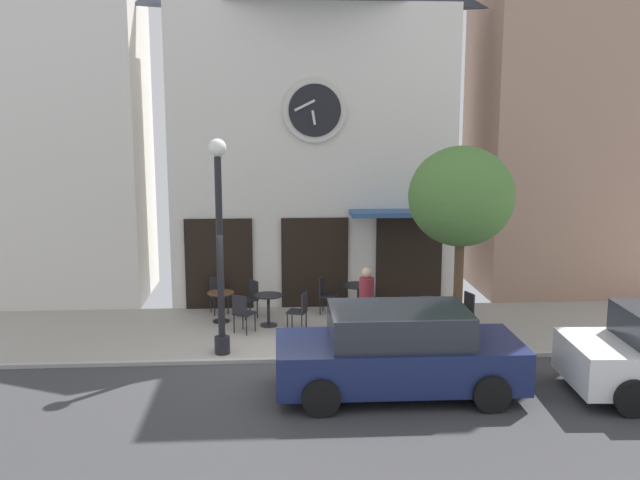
{
  "coord_description": "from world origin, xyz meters",
  "views": [
    {
      "loc": [
        -0.04,
        -13.6,
        4.91
      ],
      "look_at": [
        0.98,
        2.09,
        2.1
      ],
      "focal_mm": 40.06,
      "sensor_mm": 36.0,
      "label": 1
    }
  ],
  "objects_px": {
    "cafe_table_center_left": "(358,292)",
    "cafe_chair_facing_street": "(300,309)",
    "cafe_chair_mid_row": "(242,311)",
    "cafe_chair_curbside": "(410,318)",
    "cafe_table_near_curb": "(221,302)",
    "cafe_chair_near_tree": "(250,296)",
    "pedestrian_maroon": "(366,305)",
    "parked_car_navy": "(398,352)",
    "cafe_chair_left_end": "(218,292)",
    "cafe_table_center": "(268,304)",
    "cafe_table_center_right": "(430,308)",
    "street_tree": "(461,197)",
    "cafe_chair_corner": "(465,309)",
    "street_lamp": "(220,247)",
    "cafe_chair_outer": "(325,293)"
  },
  "relations": [
    {
      "from": "pedestrian_maroon",
      "to": "cafe_table_near_curb",
      "type": "bearing_deg",
      "value": 150.74
    },
    {
      "from": "cafe_table_center_right",
      "to": "cafe_chair_near_tree",
      "type": "xyz_separation_m",
      "value": [
        -4.07,
        1.56,
        -0.04
      ]
    },
    {
      "from": "cafe_table_near_curb",
      "to": "street_tree",
      "type": "bearing_deg",
      "value": -20.25
    },
    {
      "from": "pedestrian_maroon",
      "to": "cafe_table_center_left",
      "type": "bearing_deg",
      "value": 87.47
    },
    {
      "from": "cafe_table_near_curb",
      "to": "cafe_table_center_left",
      "type": "height_order",
      "value": "cafe_table_center_left"
    },
    {
      "from": "street_lamp",
      "to": "cafe_table_center_left",
      "type": "bearing_deg",
      "value": 41.05
    },
    {
      "from": "street_tree",
      "to": "cafe_table_near_curb",
      "type": "height_order",
      "value": "street_tree"
    },
    {
      "from": "cafe_table_near_curb",
      "to": "cafe_chair_near_tree",
      "type": "bearing_deg",
      "value": 28.77
    },
    {
      "from": "pedestrian_maroon",
      "to": "parked_car_navy",
      "type": "bearing_deg",
      "value": -85.88
    },
    {
      "from": "cafe_table_near_curb",
      "to": "cafe_table_center_right",
      "type": "distance_m",
      "value": 4.9
    },
    {
      "from": "cafe_table_near_curb",
      "to": "cafe_table_center",
      "type": "relative_size",
      "value": 0.98
    },
    {
      "from": "cafe_table_center_left",
      "to": "cafe_chair_corner",
      "type": "distance_m",
      "value": 2.76
    },
    {
      "from": "street_tree",
      "to": "pedestrian_maroon",
      "type": "height_order",
      "value": "street_tree"
    },
    {
      "from": "cafe_chair_facing_street",
      "to": "parked_car_navy",
      "type": "distance_m",
      "value": 4.09
    },
    {
      "from": "cafe_chair_mid_row",
      "to": "cafe_chair_curbside",
      "type": "bearing_deg",
      "value": -12.29
    },
    {
      "from": "cafe_chair_curbside",
      "to": "cafe_chair_left_end",
      "type": "height_order",
      "value": "same"
    },
    {
      "from": "street_lamp",
      "to": "parked_car_navy",
      "type": "height_order",
      "value": "street_lamp"
    },
    {
      "from": "street_lamp",
      "to": "cafe_table_center_right",
      "type": "distance_m",
      "value": 4.99
    },
    {
      "from": "street_lamp",
      "to": "street_tree",
      "type": "xyz_separation_m",
      "value": [
        5.01,
        0.36,
        0.93
      ]
    },
    {
      "from": "cafe_table_center_right",
      "to": "cafe_chair_corner",
      "type": "xyz_separation_m",
      "value": [
        0.83,
        0.05,
        -0.04
      ]
    },
    {
      "from": "cafe_chair_near_tree",
      "to": "cafe_chair_facing_street",
      "type": "bearing_deg",
      "value": -46.47
    },
    {
      "from": "cafe_chair_near_tree",
      "to": "cafe_table_center_right",
      "type": "bearing_deg",
      "value": -20.99
    },
    {
      "from": "cafe_chair_mid_row",
      "to": "cafe_chair_corner",
      "type": "xyz_separation_m",
      "value": [
        5.04,
        -0.19,
        0.0
      ]
    },
    {
      "from": "parked_car_navy",
      "to": "cafe_chair_corner",
      "type": "bearing_deg",
      "value": 58.26
    },
    {
      "from": "cafe_chair_left_end",
      "to": "pedestrian_maroon",
      "type": "bearing_deg",
      "value": -38.12
    },
    {
      "from": "cafe_table_center_right",
      "to": "cafe_chair_curbside",
      "type": "xyz_separation_m",
      "value": [
        -0.56,
        -0.55,
        -0.04
      ]
    },
    {
      "from": "cafe_table_center_left",
      "to": "parked_car_navy",
      "type": "bearing_deg",
      "value": -88.87
    },
    {
      "from": "cafe_table_center",
      "to": "street_tree",
      "type": "bearing_deg",
      "value": -20.6
    },
    {
      "from": "cafe_table_center_left",
      "to": "cafe_chair_facing_street",
      "type": "bearing_deg",
      "value": -138.42
    },
    {
      "from": "pedestrian_maroon",
      "to": "parked_car_navy",
      "type": "height_order",
      "value": "pedestrian_maroon"
    },
    {
      "from": "cafe_table_near_curb",
      "to": "cafe_chair_facing_street",
      "type": "distance_m",
      "value": 2.04
    },
    {
      "from": "cafe_chair_facing_street",
      "to": "cafe_chair_left_end",
      "type": "height_order",
      "value": "same"
    },
    {
      "from": "cafe_table_center_right",
      "to": "cafe_chair_corner",
      "type": "relative_size",
      "value": 0.89
    },
    {
      "from": "cafe_table_center_right",
      "to": "pedestrian_maroon",
      "type": "bearing_deg",
      "value": -157.39
    },
    {
      "from": "cafe_chair_mid_row",
      "to": "pedestrian_maroon",
      "type": "bearing_deg",
      "value": -17.96
    },
    {
      "from": "street_lamp",
      "to": "cafe_chair_left_end",
      "type": "bearing_deg",
      "value": 95.61
    },
    {
      "from": "cafe_table_center_right",
      "to": "cafe_table_center",
      "type": "bearing_deg",
      "value": 167.65
    },
    {
      "from": "cafe_table_center_left",
      "to": "cafe_chair_curbside",
      "type": "height_order",
      "value": "cafe_chair_curbside"
    },
    {
      "from": "street_lamp",
      "to": "cafe_table_center",
      "type": "bearing_deg",
      "value": 63.45
    },
    {
      "from": "cafe_table_center_left",
      "to": "cafe_chair_curbside",
      "type": "xyz_separation_m",
      "value": [
        0.86,
        -2.2,
        -0.02
      ]
    },
    {
      "from": "street_lamp",
      "to": "cafe_chair_outer",
      "type": "distance_m",
      "value": 4.07
    },
    {
      "from": "cafe_chair_facing_street",
      "to": "parked_car_navy",
      "type": "relative_size",
      "value": 0.21
    },
    {
      "from": "cafe_chair_near_tree",
      "to": "parked_car_navy",
      "type": "distance_m",
      "value": 5.7
    },
    {
      "from": "street_tree",
      "to": "cafe_chair_outer",
      "type": "xyz_separation_m",
      "value": [
        -2.67,
        2.49,
        -2.64
      ]
    },
    {
      "from": "cafe_chair_curbside",
      "to": "pedestrian_maroon",
      "type": "distance_m",
      "value": 1.02
    },
    {
      "from": "street_lamp",
      "to": "cafe_chair_mid_row",
      "type": "distance_m",
      "value": 2.2
    },
    {
      "from": "cafe_table_near_curb",
      "to": "cafe_table_center_right",
      "type": "relative_size",
      "value": 0.91
    },
    {
      "from": "cafe_chair_facing_street",
      "to": "pedestrian_maroon",
      "type": "height_order",
      "value": "pedestrian_maroon"
    },
    {
      "from": "cafe_table_center_right",
      "to": "cafe_chair_near_tree",
      "type": "relative_size",
      "value": 0.89
    },
    {
      "from": "parked_car_navy",
      "to": "cafe_chair_outer",
      "type": "bearing_deg",
      "value": 100.03
    }
  ]
}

